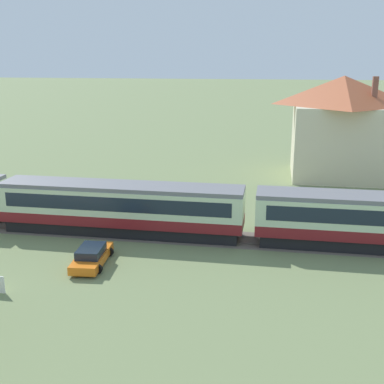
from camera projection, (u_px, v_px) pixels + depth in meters
name	position (u px, v px, depth m)	size (l,w,h in m)	color
passenger_train	(124.00, 206.00, 36.84)	(97.74, 3.23, 3.91)	maroon
railway_track	(25.00, 226.00, 38.81)	(149.91, 3.60, 0.04)	#665B51
station_house_terracotta_roof	(341.00, 126.00, 53.96)	(11.15, 10.74, 11.31)	beige
parked_car_orange	(92.00, 256.00, 31.53)	(2.39, 4.67, 1.26)	orange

